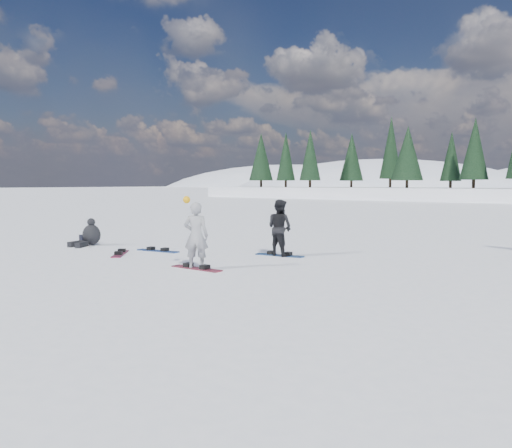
{
  "coord_description": "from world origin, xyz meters",
  "views": [
    {
      "loc": [
        8.4,
        -9.91,
        2.16
      ],
      "look_at": [
        0.64,
        0.31,
        1.1
      ],
      "focal_mm": 35.0,
      "sensor_mm": 36.0,
      "label": 1
    }
  ],
  "objects": [
    {
      "name": "snowboarder_man",
      "position": [
        0.09,
        2.19,
        0.84
      ],
      "size": [
        0.88,
        0.72,
        1.67
      ],
      "primitive_type": "imported",
      "rotation": [
        0.0,
        0.0,
        3.03
      ],
      "color": "black",
      "rests_on": "ground"
    },
    {
      "name": "gear_bag",
      "position": [
        -7.21,
        0.51,
        0.15
      ],
      "size": [
        0.52,
        0.43,
        0.3
      ],
      "primitive_type": "cube",
      "rotation": [
        0.0,
        0.0,
        -0.34
      ],
      "color": "black",
      "rests_on": "ground"
    },
    {
      "name": "snowboard_man",
      "position": [
        0.09,
        2.19,
        0.01
      ],
      "size": [
        1.53,
        0.51,
        0.03
      ],
      "primitive_type": "cube",
      "rotation": [
        0.0,
        0.0,
        0.15
      ],
      "color": "navy",
      "rests_on": "ground"
    },
    {
      "name": "snowboarder_woman",
      "position": [
        -0.29,
        -0.95,
        0.86
      ],
      "size": [
        0.73,
        0.66,
        1.83
      ],
      "rotation": [
        0.0,
        0.0,
        3.67
      ],
      "color": "gray",
      "rests_on": "ground"
    },
    {
      "name": "snowboard_loose_b",
      "position": [
        -3.93,
        -0.48,
        0.01
      ],
      "size": [
        1.21,
        1.3,
        0.03
      ],
      "primitive_type": "cube",
      "rotation": [
        0.0,
        0.0,
        -0.84
      ],
      "color": "maroon",
      "rests_on": "ground"
    },
    {
      "name": "seated_rider",
      "position": [
        -6.51,
        0.25,
        0.36
      ],
      "size": [
        0.83,
        1.21,
        0.94
      ],
      "rotation": [
        0.0,
        0.0,
        0.36
      ],
      "color": "black",
      "rests_on": "ground"
    },
    {
      "name": "ground",
      "position": [
        0.0,
        0.0,
        0.0
      ],
      "size": [
        420.0,
        420.0,
        0.0
      ],
      "primitive_type": "plane",
      "color": "white",
      "rests_on": "ground"
    },
    {
      "name": "snowboard_woman",
      "position": [
        -0.28,
        -0.95,
        0.01
      ],
      "size": [
        1.51,
        0.32,
        0.03
      ],
      "primitive_type": "cube",
      "rotation": [
        0.0,
        0.0,
        0.02
      ],
      "color": "maroon",
      "rests_on": "ground"
    },
    {
      "name": "snowboard_loose_c",
      "position": [
        -3.52,
        0.66,
        0.01
      ],
      "size": [
        1.53,
        0.51,
        0.03
      ],
      "primitive_type": "cube",
      "rotation": [
        0.0,
        0.0,
        0.15
      ],
      "color": "#1A4192",
      "rests_on": "ground"
    }
  ]
}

